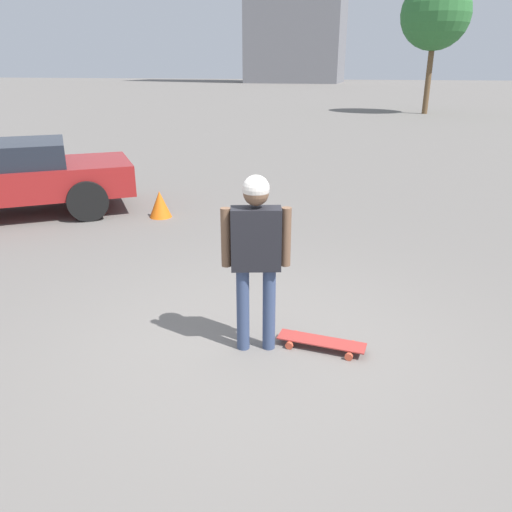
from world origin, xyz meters
The scene contains 6 objects.
ground_plane centered at (0.00, 0.00, 0.00)m, with size 220.00×220.00×0.00m, color slate.
person centered at (0.00, 0.00, 1.06)m, with size 0.61×0.32×1.69m.
skateboard centered at (0.62, 0.14, 0.07)m, with size 0.86×0.32×0.09m.
car_parked_near centered at (-5.58, 3.33, 0.72)m, with size 4.69×4.05×1.32m.
tree_distant centered at (2.93, 27.50, 5.23)m, with size 3.76×3.76×7.13m.
traffic_cone centered at (-2.82, 3.92, 0.24)m, with size 0.40×0.40×0.48m.
Camera 1 is at (1.07, -4.08, 2.56)m, focal length 35.00 mm.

